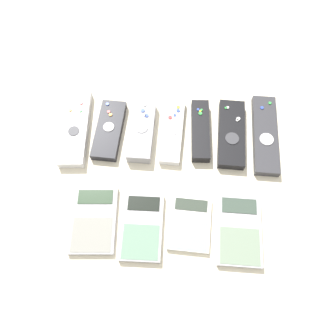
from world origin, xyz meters
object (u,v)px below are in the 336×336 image
object	(u,v)px
remote_5	(231,134)
calculator_1	(142,227)
remote_1	(109,130)
remote_3	(173,131)
remote_4	(200,130)
remote_2	(142,131)
remote_6	(265,134)
calculator_3	(239,230)
remote_0	(76,128)
calculator_0	(94,220)
calculator_2	(190,224)

from	to	relation	value
remote_5	calculator_1	xyz separation A→B (m)	(-0.19, -0.22, -0.00)
remote_1	remote_3	distance (m)	0.15
remote_4	remote_5	xyz separation A→B (m)	(0.07, -0.01, -0.00)
remote_1	remote_4	bearing A→B (deg)	5.47
remote_3	remote_2	bearing A→B (deg)	-172.22
remote_6	calculator_3	distance (m)	0.23
remote_0	calculator_1	world-z (taller)	remote_0
remote_2	remote_4	world-z (taller)	remote_2
remote_0	calculator_3	distance (m)	0.43
calculator_0	calculator_2	size ratio (longest dim) A/B	1.21
remote_2	remote_4	bearing A→B (deg)	5.32
remote_6	calculator_0	bearing A→B (deg)	-147.19
remote_5	calculator_0	world-z (taller)	remote_5
remote_5	calculator_3	world-z (taller)	remote_5
remote_0	remote_4	world-z (taller)	remote_4
calculator_1	calculator_2	size ratio (longest dim) A/B	1.18
remote_0	remote_2	world-z (taller)	remote_2
remote_3	calculator_3	world-z (taller)	remote_3
remote_6	calculator_1	xyz separation A→B (m)	(-0.26, -0.22, -0.00)
remote_4	calculator_0	bearing A→B (deg)	-135.81
remote_0	remote_4	xyz separation A→B (m)	(0.29, 0.00, 0.00)
remote_3	calculator_1	bearing A→B (deg)	-99.89
remote_2	calculator_3	size ratio (longest dim) A/B	1.04
remote_1	calculator_1	world-z (taller)	remote_1
remote_3	calculator_0	size ratio (longest dim) A/B	1.19
remote_6	calculator_1	world-z (taller)	remote_6
remote_2	remote_4	distance (m)	0.13
calculator_2	remote_6	bearing A→B (deg)	55.41
remote_6	calculator_0	world-z (taller)	remote_6
remote_5	calculator_2	xyz separation A→B (m)	(-0.09, -0.21, -0.00)
remote_5	calculator_3	bearing A→B (deg)	-85.29
remote_0	remote_3	size ratio (longest dim) A/B	1.17
remote_3	calculator_0	xyz separation A→B (m)	(-0.15, -0.21, -0.00)
remote_2	remote_5	world-z (taller)	remote_2
remote_0	calculator_1	bearing A→B (deg)	-55.59
remote_1	calculator_2	bearing A→B (deg)	-44.58
calculator_2	remote_1	bearing A→B (deg)	135.28
calculator_2	remote_2	bearing A→B (deg)	121.80
remote_1	remote_6	bearing A→B (deg)	4.26
remote_5	calculator_0	bearing A→B (deg)	-140.56
remote_1	calculator_1	xyz separation A→B (m)	(0.09, -0.22, -0.00)
remote_6	calculator_2	world-z (taller)	remote_6
remote_6	calculator_2	xyz separation A→B (m)	(-0.17, -0.21, -0.00)
remote_1	remote_6	xyz separation A→B (m)	(0.36, 0.00, -0.00)
remote_1	calculator_2	size ratio (longest dim) A/B	1.32
remote_6	calculator_2	distance (m)	0.27
remote_5	remote_1	bearing A→B (deg)	-176.99
remote_5	calculator_3	size ratio (longest dim) A/B	1.18
remote_5	remote_6	bearing A→B (deg)	4.48
remote_3	remote_5	size ratio (longest dim) A/B	0.97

